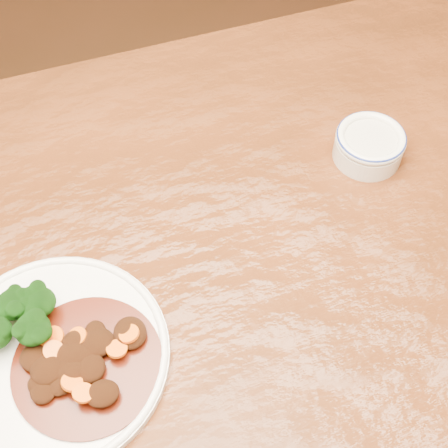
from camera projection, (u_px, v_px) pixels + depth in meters
name	position (u px, v px, depth m)	size (l,w,h in m)	color
ground	(203.00, 429.00, 1.46)	(4.00, 4.00, 0.00)	#422710
dining_table	(190.00, 290.00, 0.91)	(1.52, 0.94, 0.75)	#5B2810
dinner_plate	(53.00, 357.00, 0.76)	(0.28, 0.28, 0.02)	white
broccoli_florets	(4.00, 326.00, 0.75)	(0.14, 0.09, 0.05)	#68A253
mince_stew	(80.00, 361.00, 0.74)	(0.18, 0.18, 0.03)	#4C1308
dip_bowl	(369.00, 144.00, 0.93)	(0.11, 0.11, 0.05)	silver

